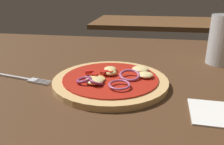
% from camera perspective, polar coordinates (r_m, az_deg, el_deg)
% --- Properties ---
extents(dining_table, '(1.44, 0.92, 0.03)m').
position_cam_1_polar(dining_table, '(0.56, -3.19, -2.39)').
color(dining_table, '#4C301C').
rests_on(dining_table, ground).
extents(pizza, '(0.25, 0.25, 0.03)m').
position_cam_1_polar(pizza, '(0.51, -0.25, -1.95)').
color(pizza, tan).
rests_on(pizza, dining_table).
extents(fork, '(0.16, 0.05, 0.00)m').
position_cam_1_polar(fork, '(0.57, -20.92, -1.46)').
color(fork, silver).
rests_on(fork, dining_table).
extents(beer_glass, '(0.08, 0.08, 0.13)m').
position_cam_1_polar(beer_glass, '(0.70, 25.94, 6.95)').
color(beer_glass, silver).
rests_on(beer_glass, dining_table).
extents(background_table, '(0.84, 0.49, 0.03)m').
position_cam_1_polar(background_table, '(1.54, 11.90, 11.92)').
color(background_table, brown).
rests_on(background_table, ground).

